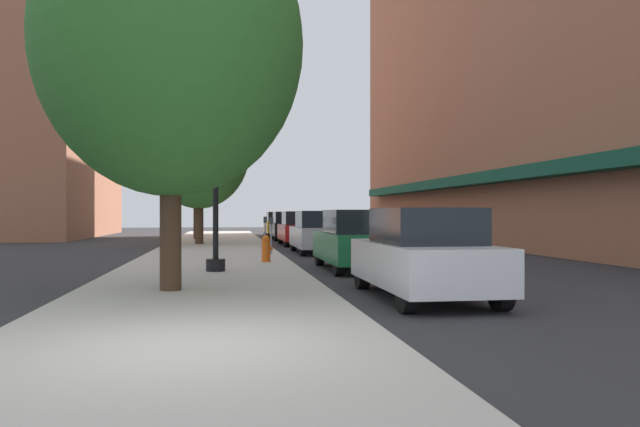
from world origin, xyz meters
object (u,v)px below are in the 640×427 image
(tree_mid, at_px, (171,44))
(car_black, at_px, (287,226))
(lamppost, at_px, (216,148))
(car_white, at_px, (423,255))
(parking_meter_near, at_px, (271,230))
(car_green, at_px, (356,241))
(tree_near, at_px, (197,154))
(car_yellow, at_px, (279,224))
(tree_far, at_px, (199,151))
(car_red, at_px, (299,229))
(fire_hydrant, at_px, (266,248))
(parking_meter_far, at_px, (265,228))
(car_silver, at_px, (318,233))

(tree_mid, height_order, car_black, tree_mid)
(lamppost, height_order, car_white, lamppost)
(parking_meter_near, relative_size, car_green, 0.30)
(tree_near, bearing_deg, car_green, -74.76)
(parking_meter_near, relative_size, car_yellow, 0.30)
(tree_far, relative_size, car_red, 1.65)
(tree_far, bearing_deg, car_black, 52.32)
(fire_hydrant, height_order, car_white, car_white)
(parking_meter_far, bearing_deg, tree_near, 107.65)
(car_red, distance_m, car_yellow, 11.85)
(car_yellow, bearing_deg, car_white, -91.65)
(fire_hydrant, distance_m, car_black, 17.59)
(parking_meter_far, height_order, car_green, car_green)
(tree_far, bearing_deg, car_red, 3.56)
(tree_near, bearing_deg, fire_hydrant, -80.79)
(parking_meter_far, relative_size, tree_far, 0.18)
(parking_meter_far, relative_size, car_red, 0.30)
(tree_near, distance_m, car_white, 25.65)
(tree_far, bearing_deg, car_green, -69.74)
(lamppost, xyz_separation_m, parking_meter_near, (1.87, 6.51, -2.25))
(parking_meter_far, distance_m, car_yellow, 16.41)
(car_green, height_order, car_red, same)
(car_red, bearing_deg, parking_meter_far, -115.51)
(parking_meter_far, bearing_deg, fire_hydrant, -93.42)
(tree_far, bearing_deg, parking_meter_far, -55.52)
(car_green, distance_m, car_red, 13.29)
(parking_meter_near, relative_size, car_red, 0.30)
(fire_hydrant, height_order, parking_meter_far, parking_meter_far)
(parking_meter_near, relative_size, car_white, 0.30)
(fire_hydrant, relative_size, car_red, 0.18)
(parking_meter_far, bearing_deg, tree_mid, -100.95)
(tree_far, xyz_separation_m, car_silver, (4.79, -5.82, -3.69))
(fire_hydrant, relative_size, parking_meter_far, 0.60)
(car_silver, height_order, car_yellow, same)
(car_white, bearing_deg, parking_meter_near, 98.50)
(tree_far, distance_m, car_yellow, 13.57)
(car_black, relative_size, car_yellow, 1.00)
(tree_near, distance_m, car_red, 8.67)
(car_green, bearing_deg, parking_meter_near, 108.05)
(tree_far, bearing_deg, fire_hydrant, -77.82)
(car_white, bearing_deg, car_silver, 88.72)
(lamppost, height_order, car_red, lamppost)
(fire_hydrant, bearing_deg, car_red, 78.36)
(tree_far, bearing_deg, car_yellow, 68.47)
(tree_mid, distance_m, car_white, 6.14)
(fire_hydrant, height_order, car_red, car_red)
(tree_near, height_order, car_white, tree_near)
(tree_mid, relative_size, car_yellow, 1.74)
(lamppost, bearing_deg, parking_meter_far, 79.32)
(lamppost, bearing_deg, car_yellow, 81.71)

